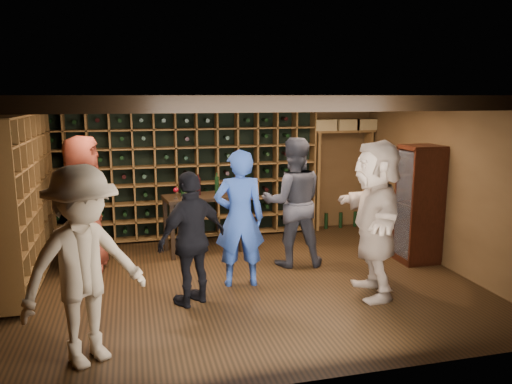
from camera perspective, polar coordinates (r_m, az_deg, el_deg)
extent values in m
plane|color=black|center=(6.92, -1.12, -10.19)|extent=(6.00, 6.00, 0.00)
plane|color=#4D341A|center=(9.00, -4.75, 2.95)|extent=(6.00, 0.00, 6.00)
plane|color=#4D341A|center=(4.25, 6.50, -6.19)|extent=(6.00, 0.00, 6.00)
plane|color=#4D341A|center=(7.81, 20.84, 1.04)|extent=(0.00, 5.00, 5.00)
plane|color=black|center=(6.46, -1.20, 10.98)|extent=(6.00, 6.00, 0.00)
cube|color=black|center=(4.91, 3.06, 10.04)|extent=(5.90, 0.18, 0.16)
cube|color=black|center=(5.97, -0.10, 10.22)|extent=(5.90, 0.18, 0.16)
cube|color=black|center=(7.04, -2.31, 10.32)|extent=(5.90, 0.18, 0.16)
cube|color=black|center=(8.12, -3.93, 10.39)|extent=(5.90, 0.18, 0.16)
cylinder|color=black|center=(6.30, -12.05, 9.75)|extent=(0.10, 0.10, 0.10)
cylinder|color=black|center=(6.92, 0.51, 10.07)|extent=(0.10, 0.10, 0.10)
cylinder|color=black|center=(6.64, 11.45, 9.82)|extent=(0.10, 0.10, 0.10)
cylinder|color=black|center=(7.60, -4.75, 10.11)|extent=(0.10, 0.10, 0.10)
cube|color=brown|center=(8.78, -7.94, 2.02)|extent=(4.65, 0.30, 2.20)
cube|color=black|center=(8.78, -7.94, 2.02)|extent=(4.56, 0.02, 2.16)
cube|color=brown|center=(7.37, -24.68, -0.58)|extent=(0.30, 2.65, 2.20)
cube|color=black|center=(7.37, -24.68, -0.58)|extent=(0.29, 0.02, 2.16)
cube|color=brown|center=(9.46, 9.98, 6.87)|extent=(1.15, 0.32, 0.04)
cube|color=brown|center=(9.78, 12.59, 1.48)|extent=(0.05, 0.28, 1.85)
cube|color=brown|center=(9.37, 6.89, 1.25)|extent=(0.05, 0.28, 1.85)
cube|color=#9B804D|center=(9.29, 7.74, 7.61)|extent=(0.40, 0.30, 0.20)
cube|color=#9B804D|center=(9.47, 10.29, 7.59)|extent=(0.40, 0.30, 0.20)
cube|color=#9B804D|center=(9.62, 12.20, 7.57)|extent=(0.40, 0.30, 0.20)
cube|color=black|center=(8.09, 17.81, -7.18)|extent=(0.55, 0.50, 0.10)
cube|color=black|center=(7.88, 18.17, -1.29)|extent=(0.55, 0.50, 1.70)
cube|color=white|center=(7.75, 16.54, -1.40)|extent=(0.01, 0.46, 1.60)
cube|color=black|center=(7.88, 18.17, -1.29)|extent=(0.50, 0.44, 0.02)
sphere|color=#59260C|center=(7.85, 18.09, -0.59)|extent=(0.18, 0.18, 0.18)
imported|color=navy|center=(6.56, -1.90, -3.05)|extent=(0.70, 0.50, 1.82)
imported|color=black|center=(7.36, 4.25, -1.17)|extent=(1.03, 0.85, 1.91)
imported|color=maroon|center=(7.57, -19.11, -1.24)|extent=(0.73, 1.02, 1.95)
imported|color=black|center=(6.03, -7.30, -5.33)|extent=(1.03, 0.83, 1.63)
imported|color=gray|center=(4.91, -19.07, -8.08)|extent=(1.41, 1.25, 1.89)
imported|color=tan|center=(6.40, 13.46, -2.99)|extent=(0.93, 1.91, 1.98)
cube|color=black|center=(8.03, -6.11, -0.56)|extent=(1.30, 0.78, 0.05)
cube|color=black|center=(7.76, -9.52, -4.56)|extent=(0.07, 0.07, 0.88)
cube|color=black|center=(8.07, -1.68, -3.81)|extent=(0.07, 0.07, 0.88)
cube|color=black|center=(8.25, -10.31, -3.66)|extent=(0.07, 0.07, 0.88)
cube|color=black|center=(8.54, -2.88, -2.99)|extent=(0.07, 0.07, 0.88)
cylinder|color=black|center=(7.97, -8.36, 0.51)|extent=(0.07, 0.07, 0.28)
cylinder|color=black|center=(8.04, -6.58, 0.64)|extent=(0.07, 0.07, 0.28)
cylinder|color=black|center=(8.12, -4.49, 0.79)|extent=(0.07, 0.07, 0.28)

